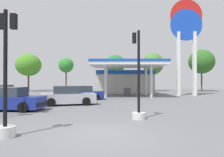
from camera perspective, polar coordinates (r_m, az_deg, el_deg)
ground_plane at (r=8.29m, az=-3.07°, el=-14.93°), size 90.00×90.00×0.00m
gas_station at (r=32.87m, az=3.57°, el=-0.03°), size 9.45×12.91×4.57m
station_pole_sign at (r=30.96m, az=19.55°, el=11.41°), size 4.33×0.56×13.16m
car_0 at (r=16.14m, az=-25.96°, el=-5.24°), size 4.61×2.32×1.60m
car_2 at (r=22.79m, az=-7.79°, el=-4.03°), size 4.48×2.79×1.50m
car_4 at (r=18.17m, az=-11.86°, el=-4.74°), size 4.82×3.01×1.61m
traffic_signal_1 at (r=11.31m, az=7.15°, el=-4.36°), size 0.73×0.73×4.75m
traffic_signal_2 at (r=8.57m, az=-26.94°, el=-4.06°), size 0.71×0.71×4.64m
tree_0 at (r=43.00m, az=-21.76°, el=3.44°), size 4.73×4.73×7.15m
tree_1 at (r=41.24m, az=-12.38°, el=3.51°), size 2.84×2.84×6.44m
tree_2 at (r=39.01m, az=0.93°, el=3.91°), size 3.62×3.62×6.85m
tree_3 at (r=41.32m, az=11.10°, el=3.93°), size 3.97×3.97×7.40m
tree_4 at (r=43.32m, az=23.18°, el=4.22°), size 4.78×4.78×7.91m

